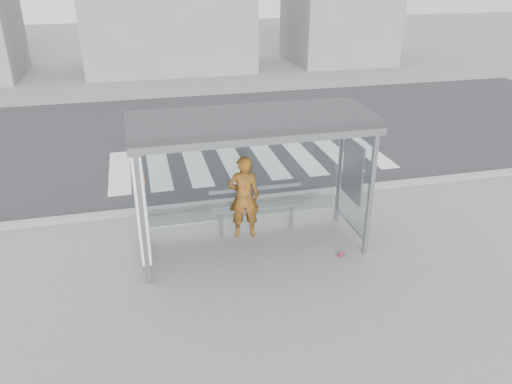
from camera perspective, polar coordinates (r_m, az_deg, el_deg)
ground at (r=9.67m, az=-0.36°, el=-6.38°), size 80.00×80.00×0.00m
road at (r=15.96m, az=-6.27°, el=6.49°), size 30.00×10.00×0.01m
curb at (r=11.31m, az=-2.66°, el=-1.11°), size 30.00×0.18×0.12m
crosswalk at (r=13.81m, az=-0.68°, el=3.64°), size 7.55×3.00×0.00m
bus_shelter at (r=8.78m, az=-2.85°, el=4.64°), size 4.25×1.65×2.62m
building_center at (r=26.22m, az=-10.13°, el=19.11°), size 8.00×5.00×5.00m
person at (r=9.70m, az=-1.39°, el=-0.56°), size 0.67×0.49×1.70m
bench at (r=9.93m, az=0.08°, el=-1.70°), size 1.87×0.23×0.97m
soda_can at (r=9.53m, az=9.70°, el=-7.04°), size 0.15×0.13×0.07m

